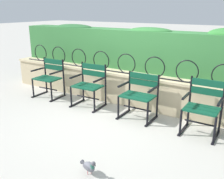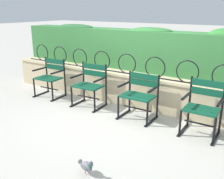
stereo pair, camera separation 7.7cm
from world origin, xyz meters
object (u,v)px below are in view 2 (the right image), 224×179
object	(u,v)px
park_chair_rightmost	(203,107)
pigeon_near_chairs	(87,166)
park_chair_leftmost	(51,76)
park_chair_centre_left	(90,84)
park_chair_centre_right	(139,94)

from	to	relation	value
park_chair_rightmost	pigeon_near_chairs	size ratio (longest dim) A/B	3.13
park_chair_leftmost	pigeon_near_chairs	size ratio (longest dim) A/B	3.03
park_chair_rightmost	park_chair_centre_left	bearing A→B (deg)	179.40
park_chair_rightmost	pigeon_near_chairs	xyz separation A→B (m)	(-0.88, -1.89, -0.36)
park_chair_leftmost	park_chair_rightmost	world-z (taller)	park_chair_rightmost
park_chair_leftmost	park_chair_centre_right	world-z (taller)	park_chair_leftmost
park_chair_rightmost	park_chair_leftmost	bearing A→B (deg)	179.76
park_chair_leftmost	pigeon_near_chairs	xyz separation A→B (m)	(2.58, -1.91, -0.35)
park_chair_centre_right	park_chair_centre_left	bearing A→B (deg)	179.95
park_chair_centre_left	pigeon_near_chairs	bearing A→B (deg)	-53.29
park_chair_centre_right	pigeon_near_chairs	size ratio (longest dim) A/B	2.89
park_chair_centre_right	pigeon_near_chairs	bearing A→B (deg)	-81.90
pigeon_near_chairs	park_chair_rightmost	bearing A→B (deg)	65.03
park_chair_leftmost	park_chair_centre_left	bearing A→B (deg)	0.46
park_chair_leftmost	park_chair_centre_left	xyz separation A→B (m)	(1.15, 0.01, 0.00)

